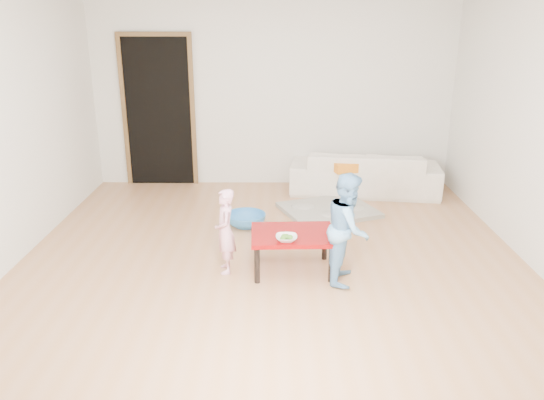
{
  "coord_description": "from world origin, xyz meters",
  "views": [
    {
      "loc": [
        0.03,
        -4.93,
        2.27
      ],
      "look_at": [
        0.0,
        -0.2,
        0.65
      ],
      "focal_mm": 35.0,
      "sensor_mm": 36.0,
      "label": 1
    }
  ],
  "objects_px": {
    "sofa": "(364,172)",
    "child_blue": "(348,228)",
    "child_pink": "(225,231)",
    "basin": "(246,220)",
    "red_table": "(292,252)",
    "bowl": "(286,238)"
  },
  "relations": [
    {
      "from": "sofa",
      "to": "child_blue",
      "type": "xyz_separation_m",
      "value": [
        -0.57,
        -2.6,
        0.22
      ]
    },
    {
      "from": "sofa",
      "to": "child_pink",
      "type": "xyz_separation_m",
      "value": [
        -1.69,
        -2.43,
        0.11
      ]
    },
    {
      "from": "child_pink",
      "to": "sofa",
      "type": "bearing_deg",
      "value": 135.83
    },
    {
      "from": "child_blue",
      "to": "red_table",
      "type": "bearing_deg",
      "value": 82.24
    },
    {
      "from": "basin",
      "to": "bowl",
      "type": "bearing_deg",
      "value": -71.74
    },
    {
      "from": "bowl",
      "to": "child_blue",
      "type": "distance_m",
      "value": 0.56
    },
    {
      "from": "bowl",
      "to": "child_pink",
      "type": "bearing_deg",
      "value": 163.36
    },
    {
      "from": "sofa",
      "to": "child_blue",
      "type": "bearing_deg",
      "value": 84.83
    },
    {
      "from": "bowl",
      "to": "basin",
      "type": "relative_size",
      "value": 0.42
    },
    {
      "from": "sofa",
      "to": "child_pink",
      "type": "bearing_deg",
      "value": 62.51
    },
    {
      "from": "red_table",
      "to": "child_blue",
      "type": "bearing_deg",
      "value": -20.52
    },
    {
      "from": "bowl",
      "to": "basin",
      "type": "height_order",
      "value": "bowl"
    },
    {
      "from": "bowl",
      "to": "basin",
      "type": "bearing_deg",
      "value": 108.26
    },
    {
      "from": "child_pink",
      "to": "child_blue",
      "type": "height_order",
      "value": "child_blue"
    },
    {
      "from": "sofa",
      "to": "red_table",
      "type": "distance_m",
      "value": 2.64
    },
    {
      "from": "sofa",
      "to": "red_table",
      "type": "xyz_separation_m",
      "value": [
        -1.06,
        -2.42,
        -0.1
      ]
    },
    {
      "from": "child_pink",
      "to": "basin",
      "type": "bearing_deg",
      "value": 164.38
    },
    {
      "from": "bowl",
      "to": "basin",
      "type": "distance_m",
      "value": 1.44
    },
    {
      "from": "red_table",
      "to": "child_pink",
      "type": "relative_size",
      "value": 0.95
    },
    {
      "from": "child_pink",
      "to": "red_table",
      "type": "bearing_deg",
      "value": 82.02
    },
    {
      "from": "red_table",
      "to": "bowl",
      "type": "xyz_separation_m",
      "value": [
        -0.06,
        -0.19,
        0.22
      ]
    },
    {
      "from": "red_table",
      "to": "child_pink",
      "type": "xyz_separation_m",
      "value": [
        -0.63,
        -0.02,
        0.21
      ]
    }
  ]
}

